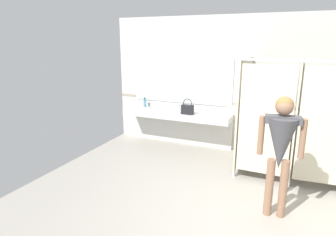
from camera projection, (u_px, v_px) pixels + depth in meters
The scene contains 8 objects.
wall_back at pixel (281, 87), 5.97m from camera, with size 7.57×0.12×2.91m, color silver.
wall_back_tile_band at pixel (279, 107), 6.01m from camera, with size 7.57×0.01×0.06m, color #9E937F.
vanity_counter at pixel (178, 120), 6.76m from camera, with size 2.49×0.59×0.94m.
mirror_panel at pixel (181, 80), 6.73m from camera, with size 2.39×0.02×1.06m, color silver.
bathroom_stalls at pixel (326, 120), 4.87m from camera, with size 2.82×1.43×2.11m.
person_standing at pixel (281, 143), 3.84m from camera, with size 0.59×0.44×1.69m.
handbag at pixel (187, 109), 6.35m from camera, with size 0.26×0.12×0.34m.
soap_dispenser at pixel (145, 103), 7.11m from camera, with size 0.07×0.07×0.22m.
Camera 1 is at (0.24, -3.24, 2.37)m, focal length 31.24 mm.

